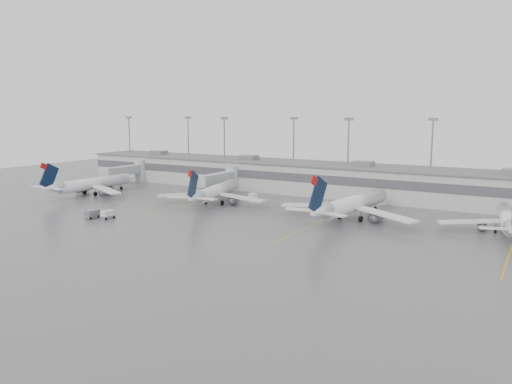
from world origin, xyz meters
The scene contains 19 objects.
ground centered at (0.00, 0.00, 0.00)m, with size 260.00×260.00×0.00m, color #515153.
terminal centered at (-0.01, 57.98, 4.17)m, with size 152.00×17.00×9.45m.
light_masts centered at (0.00, 63.75, 12.03)m, with size 142.40×8.00×20.60m.
jet_bridge_left centered at (-55.50, 45.72, 3.87)m, with size 4.00×17.20×7.00m.
jet_bridge_right centered at (-20.50, 45.72, 3.87)m, with size 4.00×17.20×7.00m.
stand_markings centered at (0.00, 24.00, 0.01)m, with size 105.25×40.00×0.01m.
jet_far_left centered at (-48.70, 23.83, 3.11)m, with size 27.61×30.95×10.01m.
jet_mid_left centered at (-12.33, 29.74, 3.10)m, with size 26.77×30.37×9.99m.
jet_mid_right centered at (22.42, 29.45, 3.39)m, with size 29.89×33.69×10.92m.
jet_far_right centered at (50.96, 32.94, 2.73)m, with size 24.00×27.06×8.78m.
baggage_tug centered at (-21.74, 4.44, 0.69)m, with size 2.05×2.92×1.77m.
baggage_cart centered at (-24.94, 3.24, 0.94)m, with size 1.88×2.94×1.79m.
gse_uld_a centered at (-55.57, 38.75, 0.85)m, with size 2.41×1.61×1.71m, color silver.
gse_uld_b centered at (-7.73, 40.21, 0.77)m, with size 2.17×1.44×1.53m, color silver.
gse_uld_c centered at (20.69, 43.37, 0.97)m, with size 2.74×1.83×1.94m, color silver.
gse_loader centered at (-21.84, 47.01, 0.99)m, with size 1.98×3.17×1.98m, color slate.
cone_a centered at (-53.86, 37.93, 0.32)m, with size 0.41×0.41×0.65m, color orange.
cone_b centered at (-24.48, 40.60, 0.38)m, with size 0.48×0.48×0.76m, color orange.
cone_c centered at (7.63, 41.38, 0.35)m, with size 0.44×0.44×0.71m, color orange.
Camera 1 is at (56.92, -67.25, 22.09)m, focal length 35.00 mm.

